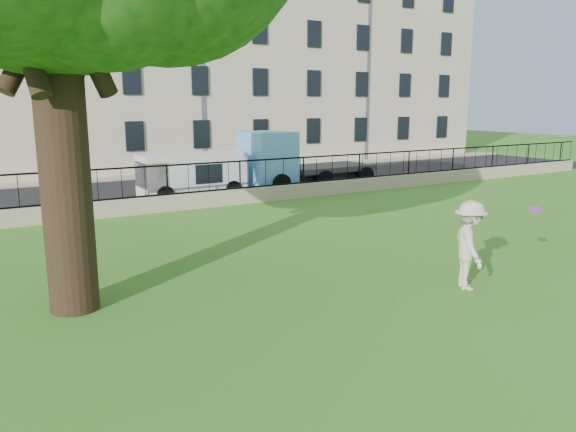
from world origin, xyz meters
TOP-DOWN VIEW (x-y plane):
  - ground at (0.00, 0.00)m, footprint 120.00×120.00m
  - retaining_wall at (0.00, 12.00)m, footprint 50.00×0.40m
  - iron_railing at (0.00, 12.00)m, footprint 50.00×0.05m
  - street at (0.00, 16.70)m, footprint 60.00×9.00m
  - sidewalk at (0.00, 21.90)m, footprint 60.00×1.40m
  - building_row at (0.00, 27.57)m, footprint 56.40×10.40m
  - man at (2.50, 0.04)m, footprint 1.27×1.44m
  - frisbee at (4.00, -0.41)m, footprint 0.32×0.32m
  - white_van at (2.00, 14.53)m, footprint 4.44×1.77m
  - blue_truck at (7.77, 14.40)m, footprint 6.52×2.56m

SIDE VIEW (x-z plane):
  - ground at x=0.00m, z-range 0.00..0.00m
  - street at x=0.00m, z-range 0.00..0.01m
  - sidewalk at x=0.00m, z-range 0.00..0.12m
  - retaining_wall at x=0.00m, z-range 0.00..0.60m
  - white_van at x=2.00m, z-range 0.00..1.86m
  - man at x=2.50m, z-range 0.00..1.93m
  - iron_railing at x=0.00m, z-range 0.59..1.72m
  - blue_truck at x=7.77m, z-range 0.00..2.69m
  - frisbee at x=4.00m, z-range 1.61..1.73m
  - building_row at x=0.00m, z-range 0.02..13.82m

